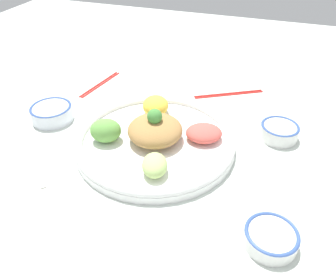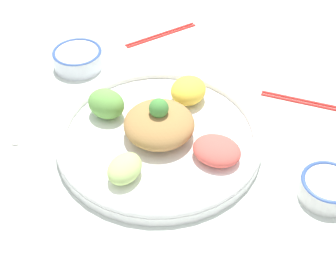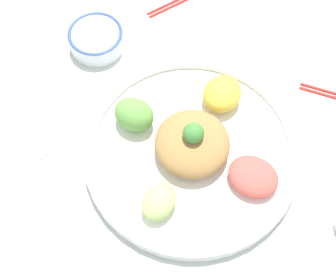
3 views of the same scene
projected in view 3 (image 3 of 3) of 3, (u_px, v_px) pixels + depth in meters
The scene contains 4 objects.
ground_plane at pixel (175, 146), 0.90m from camera, with size 2.40×2.40×0.00m, color silver.
salad_platter at pixel (192, 148), 0.87m from camera, with size 0.41×0.41×0.11m.
rice_bowl_blue at pixel (96, 38), 0.99m from camera, with size 0.12×0.12×0.04m.
serving_spoon_main at pixel (48, 123), 0.92m from camera, with size 0.10×0.10×0.01m.
Camera 3 is at (0.29, -0.26, 0.82)m, focal length 50.00 mm.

